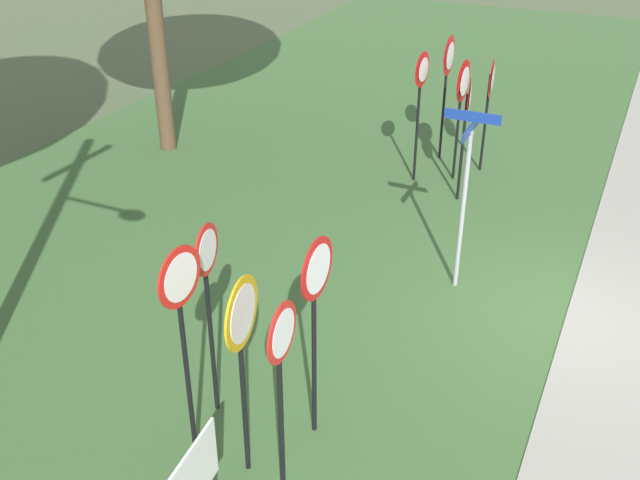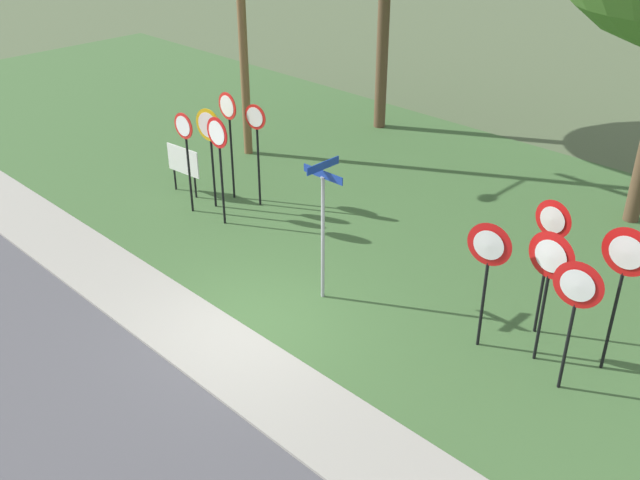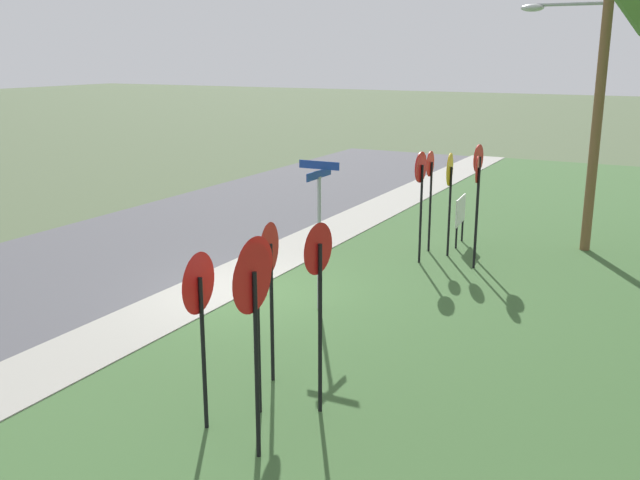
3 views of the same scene
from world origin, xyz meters
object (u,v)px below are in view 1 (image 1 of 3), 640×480
Objects in this scene: stop_sign_near_left at (208,284)px; stop_sign_far_left at (316,297)px; yield_sign_near_left at (421,87)px; yield_sign_far_right at (491,89)px; stop_sign_far_right at (183,313)px; yield_sign_far_left at (463,92)px; stop_sign_near_right at (242,336)px; yield_sign_center at (448,67)px; yield_sign_near_right at (468,110)px; stop_sign_far_center at (282,367)px; street_name_post at (465,187)px.

stop_sign_near_left is 0.99× the size of stop_sign_far_left.
yield_sign_near_left is 1.11× the size of yield_sign_far_right.
stop_sign_far_left reaches higher than yield_sign_far_right.
stop_sign_far_left is at bearing -45.94° from stop_sign_far_right.
yield_sign_far_left is (8.80, -0.53, -0.11)m from stop_sign_far_right.
yield_sign_center is (9.67, 0.71, 0.19)m from stop_sign_near_right.
stop_sign_far_left is 1.07× the size of yield_sign_near_right.
stop_sign_near_left is 0.96× the size of yield_sign_center.
stop_sign_far_left is 7.88m from yield_sign_far_left.
stop_sign_near_left reaches higher than yield_sign_far_left.
stop_sign_far_center is 0.94× the size of yield_sign_near_left.
yield_sign_far_right is (8.71, -1.12, -0.04)m from stop_sign_near_left.
yield_sign_near_right is 1.02× the size of yield_sign_far_right.
yield_sign_near_left is at bearing -10.29° from stop_sign_near_left.
street_name_post reaches higher than yield_sign_center.
yield_sign_near_right is at bearing -111.23° from yield_sign_near_left.
yield_sign_far_left is 4.16m from street_name_post.
stop_sign_far_center is at bearing 171.69° from yield_sign_near_right.
stop_sign_far_right reaches higher than yield_sign_center.
stop_sign_far_right is 9.75m from yield_sign_center.
yield_sign_near_left is at bearing 173.70° from yield_sign_center.
stop_sign_far_right is 1.12× the size of yield_sign_near_right.
yield_sign_near_right is 2.10m from yield_sign_center.
stop_sign_near_left is 8.06m from yield_sign_far_left.
stop_sign_near_left is at bearing 178.78° from yield_sign_center.
stop_sign_far_left is 3.91m from street_name_post.
stop_sign_far_left is at bearing 174.16° from yield_sign_far_right.
stop_sign_near_right is 0.94× the size of yield_sign_near_left.
yield_sign_far_left is at bearing -148.67° from yield_sign_center.
street_name_post reaches higher than yield_sign_near_right.
yield_sign_far_right is (8.54, 0.14, -0.12)m from stop_sign_far_left.
yield_sign_center is at bearing -11.19° from stop_sign_near_left.
stop_sign_far_left is (0.87, -0.41, 0.06)m from stop_sign_near_right.
street_name_post is (3.86, -0.61, -0.19)m from stop_sign_far_left.
stop_sign_far_left is 7.56m from yield_sign_near_left.
stop_sign_far_right is 5.09m from street_name_post.
stop_sign_near_left is 1.04× the size of yield_sign_far_left.
yield_sign_far_left reaches higher than yield_sign_far_right.
stop_sign_far_left reaches higher than yield_sign_far_left.
stop_sign_far_center is 1.02× the size of yield_sign_near_right.
stop_sign_far_center reaches higher than yield_sign_near_right.
yield_sign_far_right is at bearing -41.39° from yield_sign_near_left.
street_name_post reaches higher than yield_sign_far_right.
yield_sign_center is at bearing -1.50° from yield_sign_near_left.
street_name_post reaches higher than yield_sign_near_left.
stop_sign_near_right reaches higher than stop_sign_far_center.
stop_sign_near_left is 1.66m from stop_sign_far_center.
yield_sign_near_right is at bearing -3.83° from stop_sign_far_right.
yield_sign_near_right is at bearing -18.91° from stop_sign_near_left.
stop_sign_near_left is 8.78m from yield_sign_far_right.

